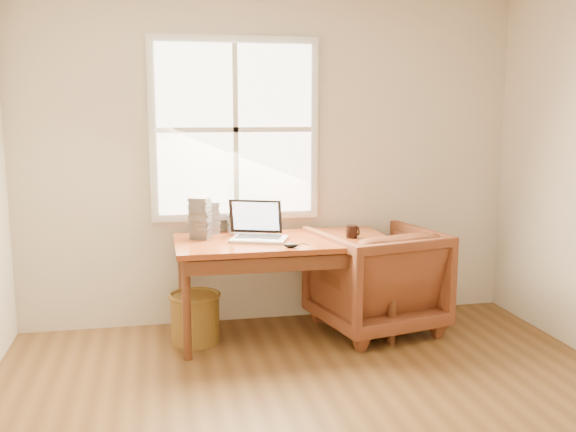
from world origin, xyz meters
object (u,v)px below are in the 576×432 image
at_px(desk, 283,242).
at_px(wicker_stool, 195,319).
at_px(laptop, 259,218).
at_px(armchair, 375,279).
at_px(coffee_mug, 352,232).
at_px(cd_stack_a, 211,218).

relative_size(desk, wicker_stool, 4.49).
xyz_separation_m(desk, laptop, (-0.18, -0.01, 0.19)).
distance_m(wicker_stool, laptop, 0.88).
relative_size(wicker_stool, laptop, 0.76).
height_order(wicker_stool, laptop, laptop).
bearing_deg(armchair, desk, -12.64).
bearing_deg(coffee_mug, cd_stack_a, 143.65).
height_order(coffee_mug, cd_stack_a, cd_stack_a).
height_order(desk, wicker_stool, desk).
bearing_deg(coffee_mug, laptop, 161.08).
bearing_deg(coffee_mug, desk, 158.38).
height_order(desk, coffee_mug, coffee_mug).
bearing_deg(armchair, coffee_mug, 1.84).
bearing_deg(cd_stack_a, laptop, -46.95).
bearing_deg(desk, coffee_mug, -6.18).
bearing_deg(laptop, desk, 24.76).
bearing_deg(desk, wicker_stool, -180.00).
bearing_deg(desk, laptop, -175.90).
relative_size(wicker_stool, coffee_mug, 3.70).
relative_size(desk, armchair, 1.79).
distance_m(desk, armchair, 0.80).
bearing_deg(armchair, wicker_stool, -12.64).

